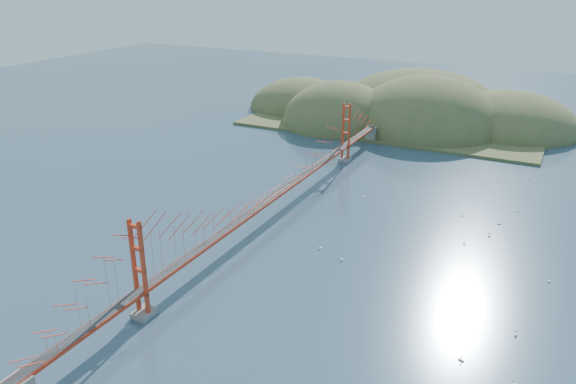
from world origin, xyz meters
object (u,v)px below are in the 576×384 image
at_px(sailboat_0, 320,247).
at_px(bridge, 273,174).
at_px(sailboat_1, 462,215).
at_px(sailboat_2, 461,359).

bearing_deg(sailboat_0, bridge, 148.83).
bearing_deg(sailboat_1, sailboat_0, -127.24).
bearing_deg(bridge, sailboat_1, 27.37).
relative_size(sailboat_2, sailboat_1, 1.24).
height_order(sailboat_2, sailboat_0, sailboat_2).
xyz_separation_m(bridge, sailboat_2, (32.79, -21.97, -6.85)).
bearing_deg(bridge, sailboat_2, -33.83).
distance_m(bridge, sailboat_0, 14.40).
relative_size(bridge, sailboat_0, 149.23).
bearing_deg(sailboat_0, sailboat_2, -35.08).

